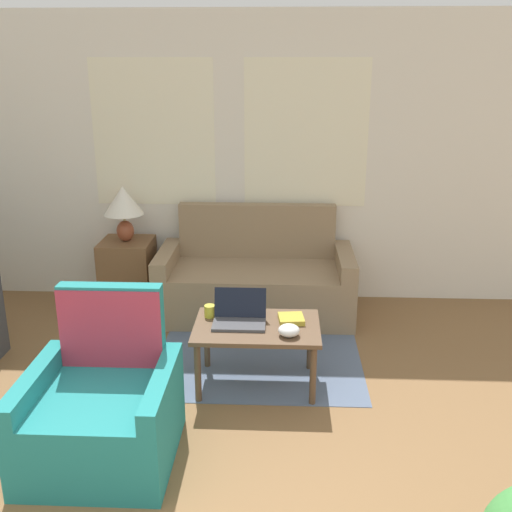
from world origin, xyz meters
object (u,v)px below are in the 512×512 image
(cup_navy, at_px, (210,311))
(armchair, at_px, (104,411))
(couch, at_px, (256,282))
(laptop, at_px, (240,316))
(table_lamp, at_px, (123,204))
(coffee_table, at_px, (257,333))
(snack_bowl, at_px, (289,330))
(book_red, at_px, (291,319))

(cup_navy, bearing_deg, armchair, -118.19)
(couch, relative_size, armchair, 1.84)
(couch, distance_m, laptop, 1.28)
(table_lamp, height_order, coffee_table, table_lamp)
(couch, bearing_deg, cup_navy, -103.06)
(laptop, bearing_deg, cup_navy, 155.85)
(laptop, relative_size, snack_bowl, 2.54)
(cup_navy, bearing_deg, coffee_table, -20.58)
(armchair, height_order, book_red, armchair)
(laptop, bearing_deg, book_red, 7.27)
(armchair, height_order, coffee_table, armchair)
(table_lamp, bearing_deg, coffee_table, -47.85)
(coffee_table, relative_size, snack_bowl, 6.07)
(snack_bowl, xyz_separation_m, book_red, (0.02, 0.23, -0.02))
(armchair, height_order, cup_navy, armchair)
(couch, height_order, armchair, couch)
(couch, relative_size, coffee_table, 1.99)
(coffee_table, distance_m, laptop, 0.16)
(table_lamp, bearing_deg, laptop, -50.13)
(couch, xyz_separation_m, laptop, (-0.05, -1.26, 0.22))
(coffee_table, bearing_deg, armchair, -136.01)
(table_lamp, bearing_deg, book_red, -41.30)
(snack_bowl, height_order, book_red, snack_bowl)
(laptop, bearing_deg, couch, 87.60)
(cup_navy, distance_m, snack_bowl, 0.62)
(table_lamp, relative_size, coffee_table, 0.58)
(snack_bowl, relative_size, book_red, 0.73)
(couch, bearing_deg, book_red, -75.98)
(armchair, distance_m, coffee_table, 1.17)
(couch, distance_m, coffee_table, 1.29)
(armchair, height_order, snack_bowl, armchair)
(table_lamp, xyz_separation_m, laptop, (1.12, -1.34, -0.46))
(armchair, distance_m, laptop, 1.13)
(armchair, bearing_deg, laptop, 49.44)
(laptop, height_order, cup_navy, laptop)
(table_lamp, xyz_separation_m, coffee_table, (1.24, -1.37, -0.57))
(couch, relative_size, laptop, 4.75)
(coffee_table, height_order, book_red, book_red)
(book_red, bearing_deg, laptop, -172.73)
(table_lamp, xyz_separation_m, book_red, (1.48, -1.30, -0.49))
(couch, xyz_separation_m, table_lamp, (-1.17, 0.09, 0.68))
(snack_bowl, bearing_deg, book_red, 85.63)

